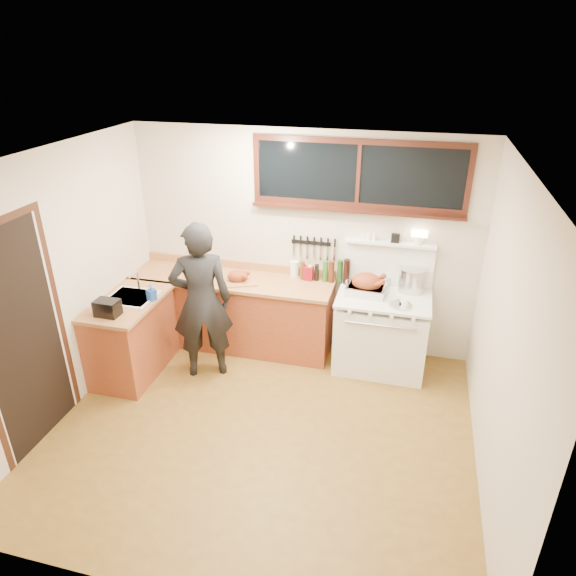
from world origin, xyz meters
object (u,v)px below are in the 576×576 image
(man, at_px, (201,302))
(cutting_board, at_px, (238,278))
(vintage_stove, at_px, (381,330))
(roast_turkey, at_px, (367,285))

(man, height_order, cutting_board, man)
(vintage_stove, bearing_deg, roast_turkey, 174.77)
(man, distance_m, cutting_board, 0.61)
(man, bearing_deg, cutting_board, 68.80)
(vintage_stove, xyz_separation_m, man, (-1.90, -0.61, 0.43))
(vintage_stove, xyz_separation_m, roast_turkey, (-0.20, 0.02, 0.53))
(vintage_stove, distance_m, man, 2.04)
(vintage_stove, distance_m, cutting_board, 1.75)
(man, relative_size, roast_turkey, 3.91)
(man, bearing_deg, vintage_stove, 17.94)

